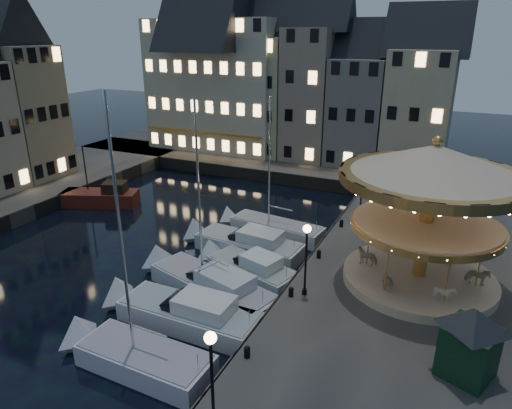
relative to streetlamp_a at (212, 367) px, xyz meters
The scene contains 30 objects.
ground 12.21m from the streetlamp_a, 128.66° to the left, with size 160.00×160.00×0.00m, color black.
quay_east 16.81m from the streetlamp_a, 65.61° to the left, with size 16.00×56.00×1.30m, color #474442.
quay_north 40.14m from the streetlamp_a, 112.33° to the left, with size 44.00×12.00×1.30m, color #474442.
quaywall_e 15.42m from the streetlamp_a, 94.57° to the left, with size 0.15×44.00×1.30m, color #47423A.
quaywall_n 33.86m from the streetlamp_a, 113.06° to the left, with size 48.00×0.15×1.30m, color #47423A.
quaywall_w 27.70m from the streetlamp_a, 156.42° to the left, with size 0.15×44.00×1.30m, color #47423A.
streetlamp_a is the anchor object (origin of this frame).
streetlamp_b 10.00m from the streetlamp_a, 90.00° to the left, with size 0.44×0.44×4.17m.
streetlamp_c 23.50m from the streetlamp_a, 90.00° to the left, with size 0.44×0.44×4.17m.
bollard_a 4.71m from the streetlamp_a, 98.53° to the left, with size 0.30×0.30×0.57m.
bollard_b 9.82m from the streetlamp_a, 93.61° to the left, with size 0.30×0.30×0.57m.
bollard_c 14.71m from the streetlamp_a, 92.37° to the left, with size 0.30×0.30×0.57m.
bollard_d 20.15m from the streetlamp_a, 91.72° to the left, with size 0.30×0.30×0.57m.
townhouse_na 47.41m from the streetlamp_a, 124.40° to the left, with size 5.50×8.00×12.80m.
townhouse_nb 44.62m from the streetlamp_a, 118.58° to the left, with size 6.16×8.00×13.80m.
townhouse_nc 42.13m from the streetlamp_a, 111.29° to the left, with size 6.82×8.00×14.80m.
townhouse_nd 40.47m from the streetlamp_a, 103.62° to the left, with size 5.50×8.00×15.80m.
townhouse_ne 39.38m from the streetlamp_a, 95.86° to the left, with size 6.16×8.00×12.80m.
townhouse_nf 39.29m from the streetlamp_a, 86.99° to the left, with size 6.82×8.00×13.80m.
townhouse_wc 38.99m from the streetlamp_a, 149.00° to the left, with size 8.80×5.50×14.20m.
hotel_corner 44.76m from the streetlamp_a, 118.53° to the left, with size 17.60×9.00×16.80m.
motorboat_a 7.21m from the streetlamp_a, 155.70° to the left, with size 7.59×2.66×12.70m.
motorboat_b 9.19m from the streetlamp_a, 131.01° to the left, with size 8.93×2.67×2.15m.
motorboat_c 11.75m from the streetlamp_a, 121.70° to the left, with size 9.69×5.01×12.94m.
motorboat_d 13.62m from the streetlamp_a, 110.49° to the left, with size 7.09×4.07×2.15m.
motorboat_e 17.14m from the streetlamp_a, 112.49° to the left, with size 8.89×3.26×2.15m.
motorboat_f 20.44m from the streetlamp_a, 107.31° to the left, with size 8.46×3.06×11.17m.
red_fishing_boat 29.37m from the streetlamp_a, 140.40° to the left, with size 7.14×4.71×5.73m.
carousel 15.35m from the streetlamp_a, 68.43° to the left, with size 9.82×9.82×8.59m.
ticket_kiosk 10.75m from the streetlamp_a, 39.89° to the left, with size 3.11×3.11×3.64m.
Camera 1 is at (13.96, -19.89, 14.89)m, focal length 32.00 mm.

